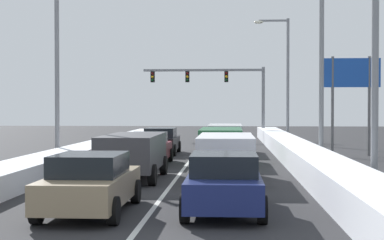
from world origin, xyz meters
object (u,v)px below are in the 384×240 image
Objects in this scene: sedan_black_center_lane_fourth at (161,141)px; street_lamp_left_mid at (64,58)px; sedan_maroon_center_lane_third at (148,148)px; traffic_light_gantry at (220,84)px; suv_green_right_lane_third at (221,142)px; sedan_tan_center_lane_nearest at (91,183)px; suv_white_right_lane_second at (226,153)px; street_lamp_right_near at (363,40)px; street_lamp_right_far at (284,70)px; sedan_navy_right_lane_nearest at (224,182)px; suv_charcoal_center_lane_second at (133,152)px; roadside_sign_right at (351,83)px; suv_silver_right_lane_fourth at (225,136)px; street_lamp_right_mid at (314,45)px.

street_lamp_left_mid is at bearing -126.33° from sedan_black_center_lane_fourth.
sedan_maroon_center_lane_third is at bearing -8.73° from street_lamp_left_mid.
street_lamp_left_mid is at bearing -107.27° from traffic_light_gantry.
suv_green_right_lane_third is 1.09× the size of sedan_tan_center_lane_nearest.
street_lamp_right_near reaches higher than suv_white_right_lane_second.
traffic_light_gantry reaches higher than suv_white_right_lane_second.
sedan_tan_center_lane_nearest is 0.48× the size of street_lamp_right_far.
suv_white_right_lane_second reaches higher than sedan_navy_right_lane_nearest.
suv_charcoal_center_lane_second is 1.09× the size of sedan_black_center_lane_fourth.
suv_charcoal_center_lane_second is 0.52× the size of street_lamp_right_far.
street_lamp_right_far reaches higher than suv_charcoal_center_lane_second.
sedan_tan_center_lane_nearest is (-3.09, -13.42, -0.25)m from suv_green_right_lane_third.
suv_charcoal_center_lane_second is at bearing -108.35° from street_lamp_right_far.
sedan_maroon_center_lane_third is (-0.24, 5.78, -0.25)m from suv_charcoal_center_lane_second.
suv_white_right_lane_second is at bearing 145.58° from street_lamp_right_near.
roadside_sign_right reaches higher than sedan_black_center_lane_fourth.
sedan_black_center_lane_fourth is 0.53× the size of street_lamp_left_mid.
street_lamp_left_mid is (-7.19, -23.13, 0.35)m from traffic_light_gantry.
roadside_sign_right is at bearing 59.65° from suv_white_right_lane_second.
roadside_sign_right reaches higher than suv_charcoal_center_lane_second.
sedan_navy_right_lane_nearest is 15.81m from street_lamp_left_mid.
street_lamp_left_mid is (-4.43, 6.42, 4.06)m from suv_charcoal_center_lane_second.
sedan_navy_right_lane_nearest is at bearing -73.37° from sedan_maroon_center_lane_third.
suv_green_right_lane_third and suv_charcoal_center_lane_second have the same top height.
suv_white_right_lane_second reaches higher than sedan_maroon_center_lane_third.
suv_charcoal_center_lane_second is 24.66m from street_lamp_right_far.
traffic_light_gantry is at bearing 72.73° from street_lamp_left_mid.
suv_silver_right_lane_fourth is 0.89× the size of roadside_sign_right.
sedan_maroon_center_lane_third is at bearing 178.20° from street_lamp_right_mid.
sedan_maroon_center_lane_third is at bearing -88.87° from sedan_black_center_lane_fourth.
suv_silver_right_lane_fourth reaches higher than sedan_tan_center_lane_nearest.
sedan_tan_center_lane_nearest is at bearing -89.28° from suv_charcoal_center_lane_second.
street_lamp_right_mid is at bearing -116.04° from roadside_sign_right.
suv_green_right_lane_third is 11.30m from street_lamp_right_near.
traffic_light_gantry is 1.13× the size of street_lamp_right_far.
sedan_tan_center_lane_nearest is (-3.37, -0.35, 0.00)m from sedan_navy_right_lane_nearest.
suv_silver_right_lane_fourth is 11.00m from street_lamp_left_mid.
traffic_light_gantry reaches higher than suv_silver_right_lane_fourth.
suv_silver_right_lane_fourth is 9.72m from street_lamp_right_mid.
suv_charcoal_center_lane_second is (-3.46, 0.31, 0.00)m from suv_white_right_lane_second.
sedan_tan_center_lane_nearest is 21.16m from roadside_sign_right.
suv_silver_right_lane_fourth is 7.77m from roadside_sign_right.
suv_green_right_lane_third is 13.77m from sedan_tan_center_lane_nearest.
street_lamp_right_mid is at bearing -78.97° from traffic_light_gantry.
suv_green_right_lane_third is 6.52m from sedan_black_center_lane_fourth.
sedan_navy_right_lane_nearest is 0.48× the size of street_lamp_right_mid.
suv_silver_right_lane_fourth is at bearing 118.62° from street_lamp_right_mid.
sedan_tan_center_lane_nearest is at bearing -94.20° from traffic_light_gantry.
suv_charcoal_center_lane_second is 9.11m from street_lamp_right_near.
street_lamp_right_near is at bearing -100.12° from roadside_sign_right.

